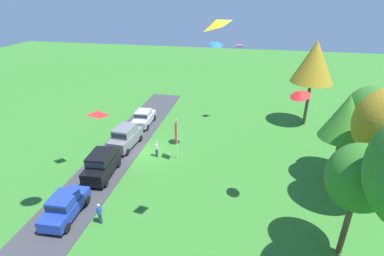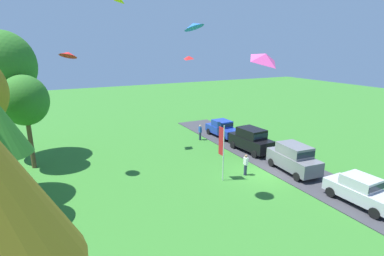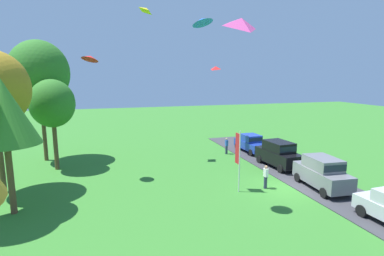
{
  "view_description": "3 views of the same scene",
  "coord_description": "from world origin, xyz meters",
  "px_view_note": "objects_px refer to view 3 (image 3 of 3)",
  "views": [
    {
      "loc": [
        25.17,
        9.81,
        15.39
      ],
      "look_at": [
        2.37,
        5.22,
        4.44
      ],
      "focal_mm": 28.0,
      "sensor_mm": 36.0,
      "label": 1
    },
    {
      "loc": [
        -17.34,
        14.83,
        9.87
      ],
      "look_at": [
        1.38,
        5.49,
        4.16
      ],
      "focal_mm": 28.0,
      "sensor_mm": 36.0,
      "label": 2
    },
    {
      "loc": [
        -17.73,
        12.21,
        8.0
      ],
      "look_at": [
        0.03,
        6.89,
        4.78
      ],
      "focal_mm": 28.0,
      "sensor_mm": 36.0,
      "label": 3
    }
  ],
  "objects_px": {
    "person_beside_suv": "(266,177)",
    "tree_left_of_center": "(4,112)",
    "person_on_lawn": "(226,146)",
    "tree_lone_near": "(39,73)",
    "car_suv_mid_row": "(322,172)",
    "flag_banner": "(238,153)",
    "kite_diamond_high_left": "(242,23)",
    "kite_delta_over_trees": "(202,21)",
    "kite_diamond_near_flag": "(216,68)",
    "tree_right_of_center": "(52,104)",
    "kite_diamond_trailing_tail": "(146,10)",
    "kite_delta_topmost": "(90,58)",
    "car_sedan_by_flagpole": "(251,143)",
    "car_suv_near_entrance": "(278,153)"
  },
  "relations": [
    {
      "from": "person_beside_suv",
      "to": "tree_lone_near",
      "type": "height_order",
      "value": "tree_lone_near"
    },
    {
      "from": "kite_diamond_near_flag",
      "to": "kite_delta_topmost",
      "type": "height_order",
      "value": "kite_delta_topmost"
    },
    {
      "from": "car_suv_mid_row",
      "to": "kite_delta_topmost",
      "type": "bearing_deg",
      "value": 65.22
    },
    {
      "from": "tree_left_of_center",
      "to": "tree_right_of_center",
      "type": "relative_size",
      "value": 1.02
    },
    {
      "from": "tree_right_of_center",
      "to": "kite_diamond_near_flag",
      "type": "bearing_deg",
      "value": -86.69
    },
    {
      "from": "person_on_lawn",
      "to": "person_beside_suv",
      "type": "bearing_deg",
      "value": 173.38
    },
    {
      "from": "tree_left_of_center",
      "to": "kite_diamond_trailing_tail",
      "type": "xyz_separation_m",
      "value": [
        9.42,
        -9.51,
        7.89
      ]
    },
    {
      "from": "tree_right_of_center",
      "to": "tree_lone_near",
      "type": "xyz_separation_m",
      "value": [
        3.36,
        1.39,
        2.6
      ]
    },
    {
      "from": "car_suv_near_entrance",
      "to": "tree_lone_near",
      "type": "xyz_separation_m",
      "value": [
        8.34,
        20.13,
        7.0
      ]
    },
    {
      "from": "tree_lone_near",
      "to": "kite_diamond_near_flag",
      "type": "distance_m",
      "value": 16.53
    },
    {
      "from": "car_sedan_by_flagpole",
      "to": "kite_delta_over_trees",
      "type": "bearing_deg",
      "value": 140.38
    },
    {
      "from": "car_sedan_by_flagpole",
      "to": "tree_right_of_center",
      "type": "relative_size",
      "value": 0.58
    },
    {
      "from": "person_beside_suv",
      "to": "tree_right_of_center",
      "type": "height_order",
      "value": "tree_right_of_center"
    },
    {
      "from": "person_beside_suv",
      "to": "tree_left_of_center",
      "type": "bearing_deg",
      "value": 87.38
    },
    {
      "from": "car_suv_near_entrance",
      "to": "kite_diamond_near_flag",
      "type": "relative_size",
      "value": 4.83
    },
    {
      "from": "car_sedan_by_flagpole",
      "to": "tree_lone_near",
      "type": "height_order",
      "value": "tree_lone_near"
    },
    {
      "from": "car_suv_mid_row",
      "to": "flag_banner",
      "type": "bearing_deg",
      "value": 76.0
    },
    {
      "from": "car_suv_near_entrance",
      "to": "kite_delta_topmost",
      "type": "xyz_separation_m",
      "value": [
        1.66,
        15.42,
        8.05
      ]
    },
    {
      "from": "kite_diamond_high_left",
      "to": "kite_diamond_trailing_tail",
      "type": "relative_size",
      "value": 0.83
    },
    {
      "from": "person_beside_suv",
      "to": "person_on_lawn",
      "type": "distance_m",
      "value": 9.83
    },
    {
      "from": "kite_diamond_high_left",
      "to": "kite_delta_over_trees",
      "type": "bearing_deg",
      "value": -10.8
    },
    {
      "from": "person_beside_suv",
      "to": "kite_delta_topmost",
      "type": "relative_size",
      "value": 1.36
    },
    {
      "from": "kite_diamond_high_left",
      "to": "kite_diamond_trailing_tail",
      "type": "distance_m",
      "value": 20.57
    },
    {
      "from": "person_on_lawn",
      "to": "flag_banner",
      "type": "bearing_deg",
      "value": 161.21
    },
    {
      "from": "car_suv_mid_row",
      "to": "flag_banner",
      "type": "relative_size",
      "value": 1.09
    },
    {
      "from": "car_sedan_by_flagpole",
      "to": "tree_right_of_center",
      "type": "distance_m",
      "value": 19.49
    },
    {
      "from": "car_suv_mid_row",
      "to": "kite_delta_over_trees",
      "type": "xyz_separation_m",
      "value": [
        -0.33,
        9.19,
        9.74
      ]
    },
    {
      "from": "car_sedan_by_flagpole",
      "to": "kite_diamond_trailing_tail",
      "type": "relative_size",
      "value": 4.17
    },
    {
      "from": "person_beside_suv",
      "to": "kite_delta_over_trees",
      "type": "xyz_separation_m",
      "value": [
        -1.59,
        5.42,
        10.16
      ]
    },
    {
      "from": "car_sedan_by_flagpole",
      "to": "flag_banner",
      "type": "bearing_deg",
      "value": 147.53
    },
    {
      "from": "flag_banner",
      "to": "kite_diamond_high_left",
      "type": "xyz_separation_m",
      "value": [
        -10.14,
        4.89,
        6.78
      ]
    },
    {
      "from": "person_beside_suv",
      "to": "tree_right_of_center",
      "type": "bearing_deg",
      "value": 58.49
    },
    {
      "from": "kite_diamond_trailing_tail",
      "to": "kite_diamond_near_flag",
      "type": "distance_m",
      "value": 8.42
    },
    {
      "from": "tree_lone_near",
      "to": "kite_diamond_high_left",
      "type": "distance_m",
      "value": 24.41
    },
    {
      "from": "car_suv_mid_row",
      "to": "kite_diamond_trailing_tail",
      "type": "xyz_separation_m",
      "value": [
        11.43,
        10.56,
        12.59
      ]
    },
    {
      "from": "person_on_lawn",
      "to": "kite_diamond_near_flag",
      "type": "relative_size",
      "value": 1.75
    },
    {
      "from": "tree_left_of_center",
      "to": "tree_right_of_center",
      "type": "bearing_deg",
      "value": -8.58
    },
    {
      "from": "car_sedan_by_flagpole",
      "to": "person_beside_suv",
      "type": "height_order",
      "value": "car_sedan_by_flagpole"
    },
    {
      "from": "person_on_lawn",
      "to": "tree_left_of_center",
      "type": "distance_m",
      "value": 20.28
    },
    {
      "from": "car_suv_mid_row",
      "to": "kite_diamond_near_flag",
      "type": "height_order",
      "value": "kite_diamond_near_flag"
    },
    {
      "from": "car_suv_mid_row",
      "to": "flag_banner",
      "type": "distance_m",
      "value": 6.24
    },
    {
      "from": "tree_lone_near",
      "to": "kite_delta_over_trees",
      "type": "bearing_deg",
      "value": -142.16
    },
    {
      "from": "tree_right_of_center",
      "to": "kite_delta_topmost",
      "type": "bearing_deg",
      "value": -135.0
    },
    {
      "from": "flag_banner",
      "to": "kite_diamond_high_left",
      "type": "distance_m",
      "value": 13.14
    },
    {
      "from": "car_suv_mid_row",
      "to": "kite_diamond_near_flag",
      "type": "distance_m",
      "value": 14.13
    },
    {
      "from": "tree_right_of_center",
      "to": "kite_delta_over_trees",
      "type": "bearing_deg",
      "value": -138.35
    },
    {
      "from": "car_suv_near_entrance",
      "to": "kite_delta_over_trees",
      "type": "distance_m",
      "value": 14.57
    },
    {
      "from": "tree_left_of_center",
      "to": "kite_diamond_trailing_tail",
      "type": "relative_size",
      "value": 7.37
    },
    {
      "from": "kite_delta_topmost",
      "to": "car_sedan_by_flagpole",
      "type": "bearing_deg",
      "value": -76.37
    },
    {
      "from": "car_sedan_by_flagpole",
      "to": "car_suv_near_entrance",
      "type": "bearing_deg",
      "value": 178.15
    }
  ]
}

